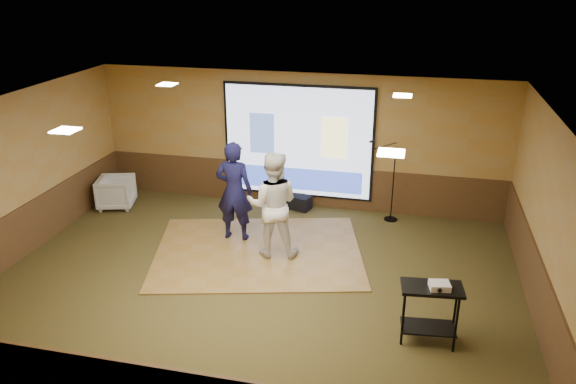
% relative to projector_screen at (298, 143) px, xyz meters
% --- Properties ---
extents(ground, '(9.00, 9.00, 0.00)m').
position_rel_projector_screen_xyz_m(ground, '(0.00, -3.44, -1.47)').
color(ground, '#2A3518').
rests_on(ground, ground).
extents(room_shell, '(9.04, 7.04, 3.02)m').
position_rel_projector_screen_xyz_m(room_shell, '(0.00, -3.44, 0.62)').
color(room_shell, '#A98546').
rests_on(room_shell, ground).
extents(wainscot_back, '(9.00, 0.04, 0.95)m').
position_rel_projector_screen_xyz_m(wainscot_back, '(0.00, 0.04, -1.00)').
color(wainscot_back, '#4A2C18').
rests_on(wainscot_back, ground).
extents(wainscot_left, '(0.04, 7.00, 0.95)m').
position_rel_projector_screen_xyz_m(wainscot_left, '(-4.48, -3.44, -1.00)').
color(wainscot_left, '#4A2C18').
rests_on(wainscot_left, ground).
extents(wainscot_right, '(0.04, 7.00, 0.95)m').
position_rel_projector_screen_xyz_m(wainscot_right, '(4.48, -3.44, -1.00)').
color(wainscot_right, '#4A2C18').
rests_on(wainscot_right, ground).
extents(projector_screen, '(3.32, 0.06, 2.52)m').
position_rel_projector_screen_xyz_m(projector_screen, '(0.00, 0.00, 0.00)').
color(projector_screen, black).
rests_on(projector_screen, room_shell).
extents(downlight_nw, '(0.32, 0.32, 0.02)m').
position_rel_projector_screen_xyz_m(downlight_nw, '(-2.20, -1.64, 1.50)').
color(downlight_nw, '#FAEABB').
rests_on(downlight_nw, room_shell).
extents(downlight_ne, '(0.32, 0.32, 0.02)m').
position_rel_projector_screen_xyz_m(downlight_ne, '(2.20, -1.64, 1.50)').
color(downlight_ne, '#FAEABB').
rests_on(downlight_ne, room_shell).
extents(downlight_sw, '(0.32, 0.32, 0.02)m').
position_rel_projector_screen_xyz_m(downlight_sw, '(-2.20, -4.94, 1.50)').
color(downlight_sw, '#FAEABB').
rests_on(downlight_sw, room_shell).
extents(downlight_se, '(0.32, 0.32, 0.02)m').
position_rel_projector_screen_xyz_m(downlight_se, '(2.20, -4.94, 1.50)').
color(downlight_se, '#FAEABB').
rests_on(downlight_se, room_shell).
extents(dance_floor, '(4.47, 3.81, 0.03)m').
position_rel_projector_screen_xyz_m(dance_floor, '(-0.25, -2.38, -1.46)').
color(dance_floor, olive).
rests_on(dance_floor, ground).
extents(player_left, '(0.73, 0.48, 1.99)m').
position_rel_projector_screen_xyz_m(player_left, '(-0.84, -1.93, -0.45)').
color(player_left, '#131239').
rests_on(player_left, dance_floor).
extents(player_right, '(1.08, 0.90, 2.00)m').
position_rel_projector_screen_xyz_m(player_right, '(0.05, -2.41, -0.45)').
color(player_right, silver).
rests_on(player_right, dance_floor).
extents(av_table, '(0.86, 0.45, 0.90)m').
position_rel_projector_screen_xyz_m(av_table, '(2.88, -4.43, -0.85)').
color(av_table, black).
rests_on(av_table, ground).
extents(projector, '(0.31, 0.28, 0.09)m').
position_rel_projector_screen_xyz_m(projector, '(2.97, -4.47, -0.53)').
color(projector, white).
rests_on(projector, av_table).
extents(mic_stand, '(0.69, 0.28, 1.76)m').
position_rel_projector_screen_xyz_m(mic_stand, '(2.06, -0.32, -0.98)').
color(mic_stand, black).
rests_on(mic_stand, ground).
extents(banquet_chair, '(0.95, 0.93, 0.70)m').
position_rel_projector_screen_xyz_m(banquet_chair, '(-3.94, -1.01, -1.12)').
color(banquet_chair, gray).
rests_on(banquet_chair, ground).
extents(duffel_bag, '(0.58, 0.46, 0.31)m').
position_rel_projector_screen_xyz_m(duffel_bag, '(0.08, -0.19, -1.32)').
color(duffel_bag, black).
rests_on(duffel_bag, ground).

